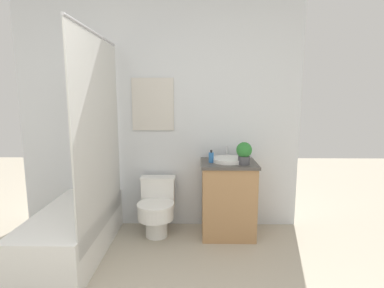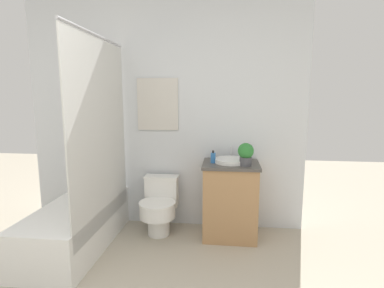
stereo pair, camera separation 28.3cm
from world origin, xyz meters
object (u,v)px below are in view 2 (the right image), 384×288
sink (231,161)px  potted_plant (246,153)px  soap_bottle (213,158)px  toilet (159,206)px

sink → potted_plant: size_ratio=1.66×
soap_bottle → toilet: bearing=179.6°
sink → potted_plant: 0.21m
potted_plant → sink: bearing=139.2°
toilet → soap_bottle: (0.57, -0.00, 0.54)m
toilet → potted_plant: (0.88, -0.09, 0.61)m
toilet → soap_bottle: soap_bottle is taller
soap_bottle → potted_plant: potted_plant is taller
sink → potted_plant: potted_plant is taller
soap_bottle → sink: bearing=11.1°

